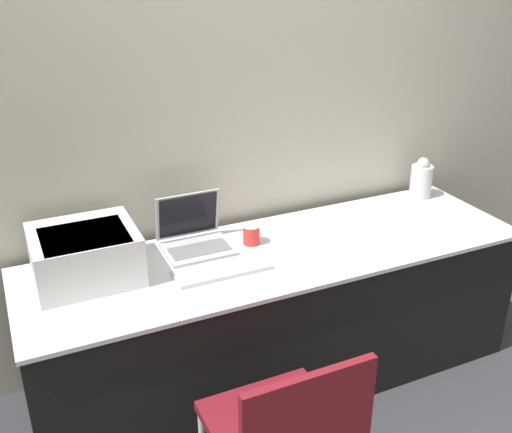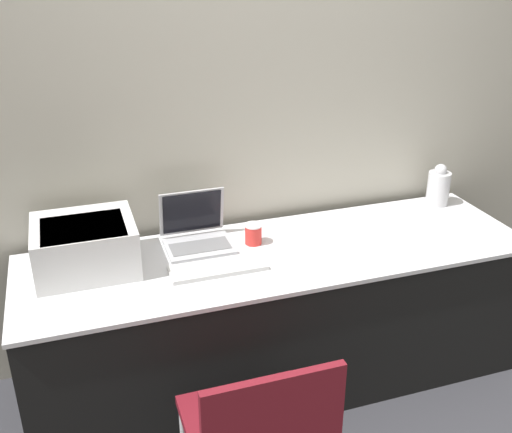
% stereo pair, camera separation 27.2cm
% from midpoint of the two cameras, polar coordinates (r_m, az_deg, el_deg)
% --- Properties ---
extents(ground_plane, '(14.00, 14.00, 0.00)m').
position_cam_midpoint_polar(ground_plane, '(2.97, 7.28, -18.86)').
color(ground_plane, '#333338').
extents(wall_back, '(8.00, 0.05, 2.60)m').
position_cam_midpoint_polar(wall_back, '(2.97, 2.11, 10.28)').
color(wall_back, '#B7B2A3').
rests_on(wall_back, ground_plane).
extents(table, '(2.40, 0.72, 0.72)m').
position_cam_midpoint_polar(table, '(2.99, 4.78, -9.52)').
color(table, black).
rests_on(table, ground_plane).
extents(printer, '(0.43, 0.39, 0.22)m').
position_cam_midpoint_polar(printer, '(2.67, -13.21, -2.67)').
color(printer, silver).
rests_on(printer, table).
extents(laptop_left, '(0.32, 0.28, 0.25)m').
position_cam_midpoint_polar(laptop_left, '(2.84, -2.95, -1.74)').
color(laptop_left, '#B7B7BC').
rests_on(laptop_left, table).
extents(external_keyboard, '(0.43, 0.15, 0.02)m').
position_cam_midpoint_polar(external_keyboard, '(2.64, -0.70, -5.00)').
color(external_keyboard, silver).
rests_on(external_keyboard, table).
extents(coffee_cup, '(0.08, 0.08, 0.10)m').
position_cam_midpoint_polar(coffee_cup, '(2.85, 2.47, -1.73)').
color(coffee_cup, red).
rests_on(coffee_cup, table).
extents(metal_pitcher, '(0.12, 0.12, 0.23)m').
position_cam_midpoint_polar(metal_pitcher, '(3.46, 19.17, 2.67)').
color(metal_pitcher, silver).
rests_on(metal_pitcher, table).
extents(chair, '(0.48, 0.47, 0.83)m').
position_cam_midpoint_polar(chair, '(2.21, 4.08, -19.76)').
color(chair, maroon).
rests_on(chair, ground_plane).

